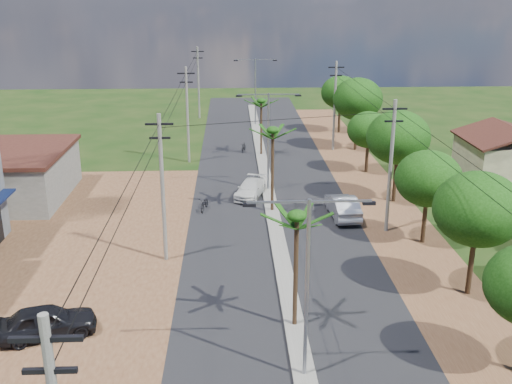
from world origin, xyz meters
TOP-DOWN VIEW (x-y plane):
  - ground at (0.00, 0.00)m, footprint 160.00×160.00m
  - road at (0.00, 15.00)m, footprint 12.00×110.00m
  - median at (0.00, 18.00)m, footprint 1.00×90.00m
  - dirt_lot_west at (-15.00, 8.00)m, footprint 18.00×46.00m
  - dirt_shoulder_east at (8.50, 15.00)m, footprint 5.00×90.00m
  - low_shed at (-21.00, 24.00)m, footprint 10.40×10.40m
  - house_east_far at (21.00, 28.00)m, footprint 7.60×7.50m
  - tree_east_c at (9.70, 7.00)m, footprint 4.60×4.60m
  - tree_east_d at (9.40, 14.00)m, footprint 4.20×4.20m
  - tree_east_e at (9.60, 22.00)m, footprint 4.80×4.80m
  - tree_east_f at (9.20, 30.00)m, footprint 3.80×3.80m
  - tree_east_g at (9.80, 38.00)m, footprint 5.00×5.00m
  - tree_east_h at (9.50, 46.00)m, footprint 4.40×4.40m
  - palm_median_near at (0.00, 4.00)m, footprint 2.00×2.00m
  - palm_median_mid at (0.00, 20.00)m, footprint 2.00×2.00m
  - palm_median_far at (0.00, 36.00)m, footprint 2.00×2.00m
  - streetlight_near at (0.00, 0.00)m, footprint 5.10×0.18m
  - streetlight_mid at (0.00, 25.00)m, footprint 5.10×0.18m
  - streetlight_far at (0.00, 50.00)m, footprint 5.10×0.18m
  - utility_pole_w_b at (-7.00, 12.00)m, footprint 1.60×0.24m
  - utility_pole_w_c at (-7.00, 34.00)m, footprint 1.60×0.24m
  - utility_pole_w_d at (-7.00, 55.00)m, footprint 1.60×0.24m
  - utility_pole_e_b at (7.50, 16.00)m, footprint 1.60×0.24m
  - utility_pole_e_c at (7.50, 38.00)m, footprint 1.60×0.24m
  - car_silver_mid at (5.00, 18.76)m, footprint 1.98×5.03m
  - car_white_far at (-1.50, 23.54)m, footprint 2.96×4.73m
  - car_parked_dark at (-11.72, 3.67)m, footprint 4.87×3.07m
  - moto_rider_west_a at (-5.00, 20.57)m, footprint 1.04×2.01m
  - moto_rider_west_b at (-1.70, 37.53)m, footprint 0.82×1.60m

SIDE VIEW (x-z plane):
  - ground at x=0.00m, z-range 0.00..0.00m
  - dirt_shoulder_east at x=8.50m, z-range 0.00..0.03m
  - dirt_lot_west at x=-15.00m, z-range 0.00..0.04m
  - road at x=0.00m, z-range 0.00..0.04m
  - median at x=0.00m, z-range 0.00..0.18m
  - moto_rider_west_b at x=-1.70m, z-range 0.00..0.92m
  - moto_rider_west_a at x=-5.00m, z-range 0.00..1.01m
  - car_white_far at x=-1.50m, z-range 0.00..1.28m
  - car_parked_dark at x=-11.72m, z-range 0.00..1.54m
  - car_silver_mid at x=5.00m, z-range 0.00..1.63m
  - low_shed at x=-21.00m, z-range -0.01..3.94m
  - house_east_far at x=21.00m, z-range 0.09..4.69m
  - tree_east_f at x=9.20m, z-range 1.13..6.64m
  - tree_east_d at x=9.40m, z-range 1.27..7.41m
  - tree_east_h at x=9.50m, z-range 1.38..7.90m
  - utility_pole_w_b at x=-7.00m, z-range 0.26..9.26m
  - utility_pole_w_c at x=-7.00m, z-range 0.26..9.26m
  - utility_pole_w_d at x=-7.00m, z-range 0.26..9.26m
  - utility_pole_e_b at x=7.50m, z-range 0.26..9.26m
  - utility_pole_e_c at x=7.50m, z-range 0.26..9.26m
  - streetlight_near at x=0.00m, z-range 0.79..8.79m
  - streetlight_mid at x=0.00m, z-range 0.79..8.79m
  - streetlight_far at x=0.00m, z-range 0.79..8.79m
  - tree_east_c at x=9.70m, z-range 1.45..8.28m
  - tree_east_e at x=9.60m, z-range 1.52..8.66m
  - tree_east_g at x=9.80m, z-range 1.55..8.93m
  - palm_median_far at x=0.00m, z-range 2.34..8.19m
  - palm_median_near at x=0.00m, z-range 2.46..8.61m
  - palm_median_mid at x=0.00m, z-range 2.62..9.17m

